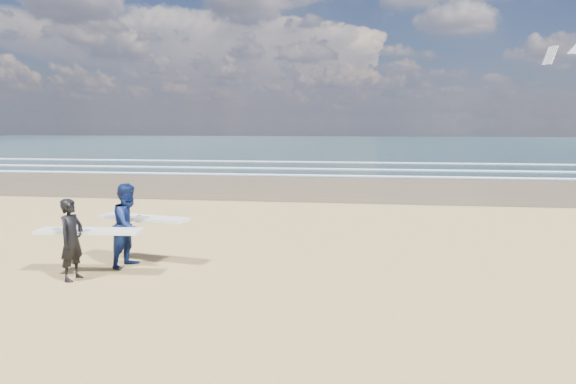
# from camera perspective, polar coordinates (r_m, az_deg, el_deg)

# --- Properties ---
(ocean) EXTENTS (220.00, 100.00, 0.02)m
(ocean) POSITION_cam_1_polar(r_m,az_deg,el_deg) (82.13, 18.31, 4.98)
(ocean) COLOR #1B353C
(ocean) RESTS_ON ground
(surfer_near) EXTENTS (2.24, 1.04, 1.71)m
(surfer_near) POSITION_cam_1_polar(r_m,az_deg,el_deg) (11.56, -22.64, -4.76)
(surfer_near) COLOR black
(surfer_near) RESTS_ON ground
(surfer_far) EXTENTS (2.26, 1.35, 1.90)m
(surfer_far) POSITION_cam_1_polar(r_m,az_deg,el_deg) (12.19, -17.16, -3.49)
(surfer_far) COLOR #0D1B4C
(surfer_far) RESTS_ON ground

